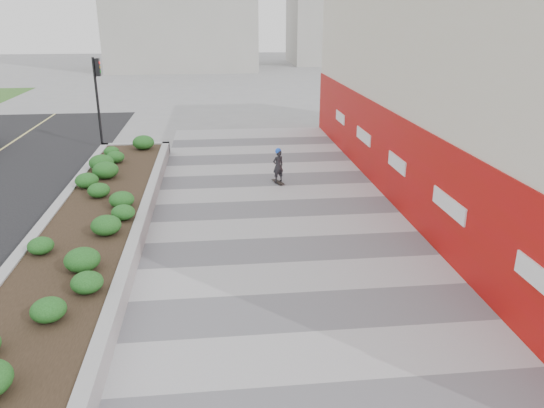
{
  "coord_description": "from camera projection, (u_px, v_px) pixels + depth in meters",
  "views": [
    {
      "loc": [
        -1.94,
        -8.1,
        6.14
      ],
      "look_at": [
        -0.41,
        5.66,
        1.1
      ],
      "focal_mm": 35.0,
      "sensor_mm": 36.0,
      "label": 1
    }
  ],
  "objects": [
    {
      "name": "ground",
      "position": [
        327.0,
        362.0,
        9.87
      ],
      "size": [
        160.0,
        160.0,
        0.0
      ],
      "primitive_type": "plane",
      "color": "gray",
      "rests_on": "ground"
    },
    {
      "name": "walkway",
      "position": [
        301.0,
        284.0,
        12.67
      ],
      "size": [
        8.0,
        36.0,
        0.01
      ],
      "primitive_type": "cube",
      "color": "#A8A8AD",
      "rests_on": "ground"
    },
    {
      "name": "building",
      "position": [
        482.0,
        81.0,
        17.62
      ],
      "size": [
        6.04,
        24.08,
        8.0
      ],
      "color": "beige",
      "rests_on": "ground"
    },
    {
      "name": "planter",
      "position": [
        97.0,
        217.0,
        15.69
      ],
      "size": [
        3.0,
        18.0,
        0.9
      ],
      "color": "#9E9EA0",
      "rests_on": "ground"
    },
    {
      "name": "traffic_signal_near",
      "position": [
        98.0,
        89.0,
        24.52
      ],
      "size": [
        0.33,
        0.28,
        4.2
      ],
      "color": "black",
      "rests_on": "ground"
    },
    {
      "name": "manhole_cover",
      "position": [
        322.0,
        283.0,
        12.72
      ],
      "size": [
        0.44,
        0.44,
        0.01
      ],
      "primitive_type": "cylinder",
      "color": "#595654",
      "rests_on": "ground"
    },
    {
      "name": "skateboarder",
      "position": [
        278.0,
        166.0,
        19.86
      ],
      "size": [
        0.53,
        0.74,
        1.38
      ],
      "rotation": [
        0.0,
        0.0,
        0.35
      ],
      "color": "beige",
      "rests_on": "ground"
    }
  ]
}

